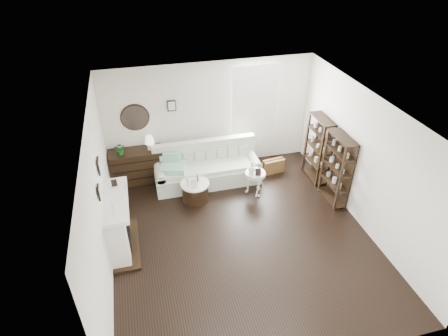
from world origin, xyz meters
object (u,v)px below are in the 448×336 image
object	(u,v)px
dresser	(137,166)
pedestal_table	(255,174)
drum_table	(195,191)
sofa	(207,169)

from	to	relation	value
dresser	pedestal_table	world-z (taller)	dresser
drum_table	sofa	bearing A→B (deg)	58.61
sofa	pedestal_table	xyz separation A→B (m)	(0.95, -0.78, 0.20)
dresser	pedestal_table	bearing A→B (deg)	-24.52
drum_table	pedestal_table	xyz separation A→B (m)	(1.37, -0.10, 0.29)
drum_table	pedestal_table	size ratio (longest dim) A/B	1.14
dresser	sofa	bearing A→B (deg)	-13.73
sofa	dresser	bearing A→B (deg)	166.27
sofa	drum_table	bearing A→B (deg)	-121.39
sofa	drum_table	size ratio (longest dim) A/B	3.85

